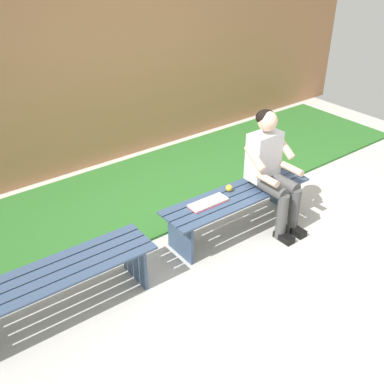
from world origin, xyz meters
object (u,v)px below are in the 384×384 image
(person_seated, at_px, (271,167))
(book_open, at_px, (208,203))
(bench_near, at_px, (237,203))
(apple, at_px, (229,188))
(bench_far, at_px, (51,284))

(person_seated, relative_size, book_open, 2.99)
(book_open, bearing_deg, bench_near, 174.23)
(bench_near, xyz_separation_m, apple, (0.03, -0.10, 0.14))
(person_seated, height_order, apple, person_seated)
(person_seated, bearing_deg, apple, -27.14)
(apple, bearing_deg, book_open, 10.17)
(bench_near, xyz_separation_m, bench_far, (1.99, 0.00, 0.00))
(bench_far, distance_m, person_seated, 2.38)
(person_seated, distance_m, apple, 0.48)
(bench_far, distance_m, book_open, 1.65)
(bench_far, bearing_deg, apple, -177.13)
(bench_near, bearing_deg, book_open, -6.67)
(person_seated, xyz_separation_m, book_open, (0.71, -0.14, -0.23))
(bench_far, height_order, book_open, book_open)
(apple, distance_m, book_open, 0.33)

